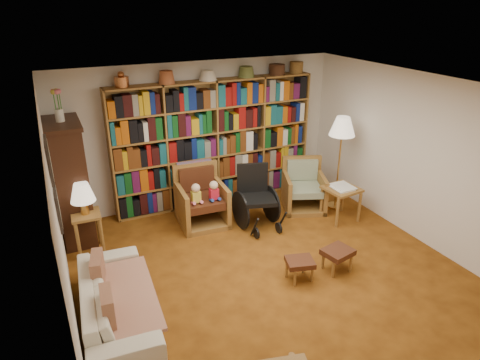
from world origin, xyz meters
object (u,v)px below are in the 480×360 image
sofa (117,301)px  armchair_sage (301,189)px  footstool_b (338,253)px  floor_lamp (342,130)px  side_table_lamp (87,224)px  armchair_leather (200,199)px  footstool_a (300,263)px  side_table_papers (341,193)px  wheelchair (256,199)px

sofa → armchair_sage: size_ratio=1.99×
footstool_b → floor_lamp: bearing=53.9°
sofa → side_table_lamp: (-0.10, 1.67, 0.18)m
armchair_leather → footstool_a: armchair_leather is taller
sofa → armchair_leather: bearing=-38.2°
side_table_papers → armchair_sage: bearing=117.0°
sofa → footstool_a: (2.32, -0.20, -0.03)m
footstool_a → footstool_b: bearing=-4.3°
footstool_a → footstool_b: (0.57, -0.04, 0.02)m
armchair_sage → wheelchair: bearing=-166.1°
armchair_leather → footstool_b: (1.20, -2.13, -0.13)m
wheelchair → footstool_b: bearing=-75.7°
side_table_lamp → side_table_papers: (3.95, -0.72, 0.02)m
armchair_sage → footstool_b: (-0.61, -1.88, -0.06)m
side_table_papers → wheelchair: bearing=163.0°
wheelchair → armchair_leather: bearing=147.0°
sofa → wheelchair: 2.85m
wheelchair → floor_lamp: floor_lamp is taller
footstool_a → side_table_lamp: bearing=142.2°
side_table_lamp → floor_lamp: bearing=-4.4°
armchair_sage → footstool_a: bearing=-122.9°
wheelchair → footstool_b: size_ratio=2.29×
side_table_papers → footstool_b: bearing=-128.4°
armchair_leather → armchair_sage: bearing=-8.0°
footstool_b → armchair_sage: bearing=72.0°
wheelchair → armchair_sage: bearing=13.9°
sofa → footstool_b: size_ratio=4.26×
armchair_leather → floor_lamp: 2.64m
side_table_lamp → armchair_leather: bearing=6.7°
sofa → floor_lamp: 4.44m
sofa → side_table_lamp: size_ratio=3.05×
sofa → armchair_leather: 2.54m
wheelchair → side_table_papers: size_ratio=1.71×
sofa → armchair_sage: bearing=-61.3°
sofa → armchair_sage: armchair_sage is taller
armchair_leather → floor_lamp: bearing=-12.6°
armchair_sage → side_table_papers: armchair_sage is taller
floor_lamp → armchair_sage: bearing=153.6°
sofa → footstool_a: sofa is taller
floor_lamp → side_table_papers: (-0.21, -0.40, -0.95)m
floor_lamp → footstool_b: floor_lamp is taller
wheelchair → footstool_b: 1.69m
floor_lamp → footstool_b: (-1.17, -1.60, -1.15)m
armchair_leather → side_table_papers: bearing=-23.3°
armchair_sage → side_table_papers: (0.34, -0.67, 0.15)m
floor_lamp → sofa: bearing=-161.6°
side_table_papers → footstool_a: (-1.53, -1.16, -0.23)m
floor_lamp → footstool_a: 2.62m
side_table_lamp → floor_lamp: floor_lamp is taller
footstool_a → floor_lamp: bearing=41.8°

